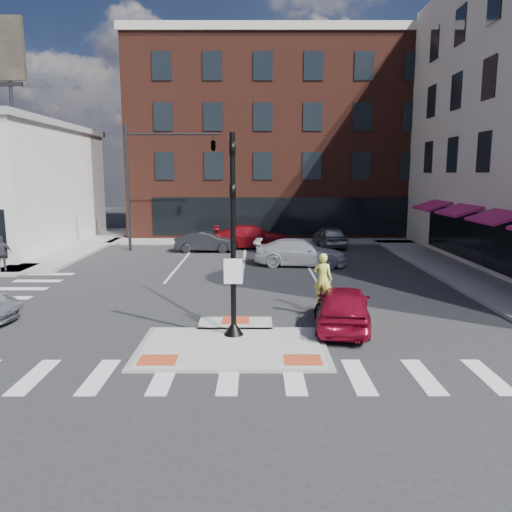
{
  "coord_description": "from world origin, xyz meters",
  "views": [
    {
      "loc": [
        0.66,
        -14.14,
        4.94
      ],
      "look_at": [
        0.68,
        3.65,
        2.0
      ],
      "focal_mm": 35.0,
      "sensor_mm": 36.0,
      "label": 1
    }
  ],
  "objects_px": {
    "bg_car_silver": "(330,236)",
    "bg_car_red": "(253,237)",
    "white_pickup": "(300,253)",
    "pedestrian_b": "(1,253)",
    "bg_car_dark": "(206,242)",
    "red_sedan": "(343,307)",
    "cyclist": "(322,295)"
  },
  "relations": [
    {
      "from": "white_pickup",
      "to": "bg_car_red",
      "type": "bearing_deg",
      "value": 27.19
    },
    {
      "from": "white_pickup",
      "to": "cyclist",
      "type": "distance_m",
      "value": 9.74
    },
    {
      "from": "bg_car_dark",
      "to": "pedestrian_b",
      "type": "bearing_deg",
      "value": 128.04
    },
    {
      "from": "bg_car_dark",
      "to": "bg_car_red",
      "type": "distance_m",
      "value": 3.43
    },
    {
      "from": "white_pickup",
      "to": "bg_car_dark",
      "type": "height_order",
      "value": "white_pickup"
    },
    {
      "from": "bg_car_silver",
      "to": "bg_car_red",
      "type": "distance_m",
      "value": 5.22
    },
    {
      "from": "white_pickup",
      "to": "pedestrian_b",
      "type": "distance_m",
      "value": 15.26
    },
    {
      "from": "pedestrian_b",
      "to": "bg_car_red",
      "type": "bearing_deg",
      "value": 6.39
    },
    {
      "from": "bg_car_dark",
      "to": "cyclist",
      "type": "xyz_separation_m",
      "value": [
        5.5,
        -14.63,
        0.11
      ]
    },
    {
      "from": "cyclist",
      "to": "bg_car_silver",
      "type": "bearing_deg",
      "value": -75.64
    },
    {
      "from": "red_sedan",
      "to": "white_pickup",
      "type": "bearing_deg",
      "value": -77.94
    },
    {
      "from": "white_pickup",
      "to": "bg_car_dark",
      "type": "relative_size",
      "value": 1.27
    },
    {
      "from": "bg_car_red",
      "to": "pedestrian_b",
      "type": "bearing_deg",
      "value": 119.39
    },
    {
      "from": "red_sedan",
      "to": "cyclist",
      "type": "bearing_deg",
      "value": -59.89
    },
    {
      "from": "red_sedan",
      "to": "bg_car_silver",
      "type": "height_order",
      "value": "bg_car_silver"
    },
    {
      "from": "white_pickup",
      "to": "cyclist",
      "type": "relative_size",
      "value": 2.22
    },
    {
      "from": "red_sedan",
      "to": "pedestrian_b",
      "type": "xyz_separation_m",
      "value": [
        -15.5,
        8.88,
        0.32
      ]
    },
    {
      "from": "white_pickup",
      "to": "bg_car_silver",
      "type": "relative_size",
      "value": 1.17
    },
    {
      "from": "white_pickup",
      "to": "bg_car_red",
      "type": "distance_m",
      "value": 7.04
    },
    {
      "from": "red_sedan",
      "to": "cyclist",
      "type": "xyz_separation_m",
      "value": [
        -0.5,
        1.36,
        0.04
      ]
    },
    {
      "from": "white_pickup",
      "to": "red_sedan",
      "type": "bearing_deg",
      "value": -172.25
    },
    {
      "from": "bg_car_dark",
      "to": "bg_car_red",
      "type": "xyz_separation_m",
      "value": [
        3.01,
        1.65,
        0.12
      ]
    },
    {
      "from": "red_sedan",
      "to": "pedestrian_b",
      "type": "distance_m",
      "value": 17.87
    },
    {
      "from": "cyclist",
      "to": "white_pickup",
      "type": "bearing_deg",
      "value": -66.97
    },
    {
      "from": "bg_car_silver",
      "to": "white_pickup",
      "type": "bearing_deg",
      "value": 63.73
    },
    {
      "from": "cyclist",
      "to": "pedestrian_b",
      "type": "relative_size",
      "value": 1.26
    },
    {
      "from": "red_sedan",
      "to": "bg_car_red",
      "type": "bearing_deg",
      "value": -70.42
    },
    {
      "from": "bg_car_red",
      "to": "cyclist",
      "type": "xyz_separation_m",
      "value": [
        2.49,
        -16.28,
        -0.01
      ]
    },
    {
      "from": "white_pickup",
      "to": "bg_car_silver",
      "type": "distance_m",
      "value": 7.44
    },
    {
      "from": "red_sedan",
      "to": "bg_car_red",
      "type": "xyz_separation_m",
      "value": [
        -2.99,
        17.64,
        0.06
      ]
    },
    {
      "from": "red_sedan",
      "to": "bg_car_red",
      "type": "height_order",
      "value": "bg_car_red"
    },
    {
      "from": "red_sedan",
      "to": "bg_car_silver",
      "type": "xyz_separation_m",
      "value": [
        2.21,
        18.07,
        0.01
      ]
    }
  ]
}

